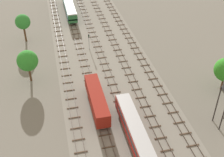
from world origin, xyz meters
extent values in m
plane|color=slate|center=(0.00, 56.00, 0.00)|extent=(480.00, 480.00, 0.00)
cube|color=gray|center=(0.00, 56.00, 0.00)|extent=(23.65, 176.00, 0.01)
cube|color=#47382D|center=(-10.54, 57.00, 0.22)|extent=(0.07, 126.00, 0.15)
cube|color=#47382D|center=(-9.11, 57.00, 0.22)|extent=(0.07, 126.00, 0.15)
cube|color=brown|center=(-9.83, 25.50, 0.07)|extent=(2.40, 0.22, 0.14)
cube|color=brown|center=(-9.83, 28.50, 0.07)|extent=(2.40, 0.22, 0.14)
cube|color=brown|center=(-9.83, 31.50, 0.07)|extent=(2.40, 0.22, 0.14)
cube|color=brown|center=(-9.83, 34.50, 0.07)|extent=(2.40, 0.22, 0.14)
cube|color=brown|center=(-9.83, 37.50, 0.07)|extent=(2.40, 0.22, 0.14)
cube|color=brown|center=(-9.83, 40.50, 0.07)|extent=(2.40, 0.22, 0.14)
cube|color=brown|center=(-9.83, 43.50, 0.07)|extent=(2.40, 0.22, 0.14)
cube|color=brown|center=(-9.83, 46.50, 0.07)|extent=(2.40, 0.22, 0.14)
cube|color=brown|center=(-9.83, 49.50, 0.07)|extent=(2.40, 0.22, 0.14)
cube|color=brown|center=(-9.83, 52.50, 0.07)|extent=(2.40, 0.22, 0.14)
cube|color=brown|center=(-9.83, 55.50, 0.07)|extent=(2.40, 0.22, 0.14)
cube|color=brown|center=(-9.83, 58.50, 0.07)|extent=(2.40, 0.22, 0.14)
cube|color=brown|center=(-9.83, 61.50, 0.07)|extent=(2.40, 0.22, 0.14)
cube|color=brown|center=(-9.83, 64.50, 0.07)|extent=(2.40, 0.22, 0.14)
cube|color=brown|center=(-9.83, 67.50, 0.07)|extent=(2.40, 0.22, 0.14)
cube|color=brown|center=(-9.83, 70.50, 0.07)|extent=(2.40, 0.22, 0.14)
cube|color=brown|center=(-9.83, 73.50, 0.07)|extent=(2.40, 0.22, 0.14)
cube|color=brown|center=(-9.83, 76.50, 0.07)|extent=(2.40, 0.22, 0.14)
cube|color=brown|center=(-9.83, 79.50, 0.07)|extent=(2.40, 0.22, 0.14)
cube|color=brown|center=(-9.83, 82.50, 0.07)|extent=(2.40, 0.22, 0.14)
cube|color=brown|center=(-9.83, 85.50, 0.07)|extent=(2.40, 0.22, 0.14)
cube|color=brown|center=(-9.83, 88.50, 0.07)|extent=(2.40, 0.22, 0.14)
cube|color=brown|center=(-9.83, 91.50, 0.07)|extent=(2.40, 0.22, 0.14)
cube|color=brown|center=(-9.83, 94.50, 0.07)|extent=(2.40, 0.22, 0.14)
cube|color=brown|center=(-9.83, 97.50, 0.07)|extent=(2.40, 0.22, 0.14)
cube|color=brown|center=(-9.83, 100.50, 0.07)|extent=(2.40, 0.22, 0.14)
cube|color=#47382D|center=(-5.63, 57.00, 0.22)|extent=(0.07, 126.00, 0.15)
cube|color=#47382D|center=(-4.20, 57.00, 0.22)|extent=(0.07, 126.00, 0.15)
cube|color=brown|center=(-4.91, 25.50, 0.07)|extent=(2.40, 0.22, 0.14)
cube|color=brown|center=(-4.91, 28.50, 0.07)|extent=(2.40, 0.22, 0.14)
cube|color=brown|center=(-4.91, 31.50, 0.07)|extent=(2.40, 0.22, 0.14)
cube|color=brown|center=(-4.91, 34.50, 0.07)|extent=(2.40, 0.22, 0.14)
cube|color=brown|center=(-4.91, 37.50, 0.07)|extent=(2.40, 0.22, 0.14)
cube|color=brown|center=(-4.91, 40.50, 0.07)|extent=(2.40, 0.22, 0.14)
cube|color=brown|center=(-4.91, 43.50, 0.07)|extent=(2.40, 0.22, 0.14)
cube|color=brown|center=(-4.91, 46.50, 0.07)|extent=(2.40, 0.22, 0.14)
cube|color=brown|center=(-4.91, 49.50, 0.07)|extent=(2.40, 0.22, 0.14)
cube|color=brown|center=(-4.91, 52.50, 0.07)|extent=(2.40, 0.22, 0.14)
cube|color=brown|center=(-4.91, 55.50, 0.07)|extent=(2.40, 0.22, 0.14)
cube|color=brown|center=(-4.91, 58.50, 0.07)|extent=(2.40, 0.22, 0.14)
cube|color=brown|center=(-4.91, 61.50, 0.07)|extent=(2.40, 0.22, 0.14)
cube|color=brown|center=(-4.91, 64.50, 0.07)|extent=(2.40, 0.22, 0.14)
cube|color=brown|center=(-4.91, 67.50, 0.07)|extent=(2.40, 0.22, 0.14)
cube|color=brown|center=(-4.91, 70.50, 0.07)|extent=(2.40, 0.22, 0.14)
cube|color=brown|center=(-4.91, 73.50, 0.07)|extent=(2.40, 0.22, 0.14)
cube|color=brown|center=(-4.91, 76.50, 0.07)|extent=(2.40, 0.22, 0.14)
cube|color=brown|center=(-4.91, 79.50, 0.07)|extent=(2.40, 0.22, 0.14)
cube|color=brown|center=(-4.91, 82.50, 0.07)|extent=(2.40, 0.22, 0.14)
cube|color=brown|center=(-4.91, 85.50, 0.07)|extent=(2.40, 0.22, 0.14)
cube|color=brown|center=(-4.91, 88.50, 0.07)|extent=(2.40, 0.22, 0.14)
cube|color=brown|center=(-4.91, 91.50, 0.07)|extent=(2.40, 0.22, 0.14)
cube|color=brown|center=(-4.91, 94.50, 0.07)|extent=(2.40, 0.22, 0.14)
cube|color=brown|center=(-4.91, 97.50, 0.07)|extent=(2.40, 0.22, 0.14)
cube|color=#47382D|center=(-0.72, 57.00, 0.22)|extent=(0.07, 126.00, 0.15)
cube|color=#47382D|center=(0.72, 57.00, 0.22)|extent=(0.07, 126.00, 0.15)
cube|color=brown|center=(0.00, 22.50, 0.07)|extent=(2.40, 0.22, 0.14)
cube|color=brown|center=(0.00, 25.50, 0.07)|extent=(2.40, 0.22, 0.14)
cube|color=brown|center=(0.00, 28.50, 0.07)|extent=(2.40, 0.22, 0.14)
cube|color=brown|center=(0.00, 31.50, 0.07)|extent=(2.40, 0.22, 0.14)
cube|color=brown|center=(0.00, 34.50, 0.07)|extent=(2.40, 0.22, 0.14)
cube|color=brown|center=(0.00, 37.50, 0.07)|extent=(2.40, 0.22, 0.14)
cube|color=brown|center=(0.00, 40.50, 0.07)|extent=(2.40, 0.22, 0.14)
cube|color=brown|center=(0.00, 43.50, 0.07)|extent=(2.40, 0.22, 0.14)
cube|color=brown|center=(0.00, 46.50, 0.07)|extent=(2.40, 0.22, 0.14)
cube|color=brown|center=(0.00, 49.50, 0.07)|extent=(2.40, 0.22, 0.14)
cube|color=brown|center=(0.00, 52.50, 0.07)|extent=(2.40, 0.22, 0.14)
cube|color=brown|center=(0.00, 55.50, 0.07)|extent=(2.40, 0.22, 0.14)
cube|color=brown|center=(0.00, 58.50, 0.07)|extent=(2.40, 0.22, 0.14)
cube|color=brown|center=(0.00, 61.50, 0.07)|extent=(2.40, 0.22, 0.14)
cube|color=brown|center=(0.00, 64.50, 0.07)|extent=(2.40, 0.22, 0.14)
cube|color=brown|center=(0.00, 67.50, 0.07)|extent=(2.40, 0.22, 0.14)
cube|color=brown|center=(0.00, 70.50, 0.07)|extent=(2.40, 0.22, 0.14)
cube|color=brown|center=(0.00, 73.50, 0.07)|extent=(2.40, 0.22, 0.14)
cube|color=brown|center=(0.00, 76.50, 0.07)|extent=(2.40, 0.22, 0.14)
cube|color=brown|center=(0.00, 79.50, 0.07)|extent=(2.40, 0.22, 0.14)
cube|color=brown|center=(0.00, 82.50, 0.07)|extent=(2.40, 0.22, 0.14)
cube|color=brown|center=(0.00, 85.50, 0.07)|extent=(2.40, 0.22, 0.14)
cube|color=brown|center=(0.00, 88.50, 0.07)|extent=(2.40, 0.22, 0.14)
cube|color=brown|center=(0.00, 91.50, 0.07)|extent=(2.40, 0.22, 0.14)
cube|color=brown|center=(0.00, 94.50, 0.07)|extent=(2.40, 0.22, 0.14)
cube|color=brown|center=(0.00, 97.50, 0.07)|extent=(2.40, 0.22, 0.14)
cube|color=#47382D|center=(4.20, 57.00, 0.22)|extent=(0.07, 126.00, 0.15)
cube|color=#47382D|center=(5.63, 57.00, 0.22)|extent=(0.07, 126.00, 0.15)
cube|color=brown|center=(4.91, 22.50, 0.07)|extent=(2.40, 0.22, 0.14)
cube|color=brown|center=(4.91, 25.50, 0.07)|extent=(2.40, 0.22, 0.14)
cube|color=brown|center=(4.91, 28.50, 0.07)|extent=(2.40, 0.22, 0.14)
cube|color=brown|center=(4.91, 31.50, 0.07)|extent=(2.40, 0.22, 0.14)
cube|color=brown|center=(4.91, 34.50, 0.07)|extent=(2.40, 0.22, 0.14)
cube|color=brown|center=(4.91, 37.50, 0.07)|extent=(2.40, 0.22, 0.14)
cube|color=brown|center=(4.91, 40.50, 0.07)|extent=(2.40, 0.22, 0.14)
cube|color=brown|center=(4.91, 43.50, 0.07)|extent=(2.40, 0.22, 0.14)
cube|color=brown|center=(4.91, 46.50, 0.07)|extent=(2.40, 0.22, 0.14)
cube|color=brown|center=(4.91, 49.50, 0.07)|extent=(2.40, 0.22, 0.14)
cube|color=brown|center=(4.91, 52.50, 0.07)|extent=(2.40, 0.22, 0.14)
cube|color=brown|center=(4.91, 55.50, 0.07)|extent=(2.40, 0.22, 0.14)
cube|color=brown|center=(4.91, 58.50, 0.07)|extent=(2.40, 0.22, 0.14)
cube|color=brown|center=(4.91, 61.50, 0.07)|extent=(2.40, 0.22, 0.14)
cube|color=brown|center=(4.91, 64.50, 0.07)|extent=(2.40, 0.22, 0.14)
cube|color=brown|center=(4.91, 67.50, 0.07)|extent=(2.40, 0.22, 0.14)
cube|color=brown|center=(4.91, 70.50, 0.07)|extent=(2.40, 0.22, 0.14)
cube|color=brown|center=(4.91, 73.50, 0.07)|extent=(2.40, 0.22, 0.14)
cube|color=brown|center=(4.91, 76.50, 0.07)|extent=(2.40, 0.22, 0.14)
cube|color=brown|center=(4.91, 79.50, 0.07)|extent=(2.40, 0.22, 0.14)
cube|color=brown|center=(4.91, 82.50, 0.07)|extent=(2.40, 0.22, 0.14)
cube|color=brown|center=(4.91, 85.50, 0.07)|extent=(2.40, 0.22, 0.14)
cube|color=brown|center=(4.91, 88.50, 0.07)|extent=(2.40, 0.22, 0.14)
cube|color=brown|center=(4.91, 91.50, 0.07)|extent=(2.40, 0.22, 0.14)
cube|color=brown|center=(4.91, 94.50, 0.07)|extent=(2.40, 0.22, 0.14)
cube|color=#47382D|center=(9.11, 57.00, 0.22)|extent=(0.07, 126.00, 0.15)
cube|color=#47382D|center=(10.54, 57.00, 0.22)|extent=(0.07, 126.00, 0.15)
cube|color=brown|center=(9.83, 22.50, 0.07)|extent=(2.40, 0.22, 0.14)
cube|color=brown|center=(9.83, 25.50, 0.07)|extent=(2.40, 0.22, 0.14)
cube|color=brown|center=(9.83, 28.50, 0.07)|extent=(2.40, 0.22, 0.14)
cube|color=brown|center=(9.83, 31.50, 0.07)|extent=(2.40, 0.22, 0.14)
cube|color=brown|center=(9.83, 34.50, 0.07)|extent=(2.40, 0.22, 0.14)
cube|color=brown|center=(9.83, 37.50, 0.07)|extent=(2.40, 0.22, 0.14)
cube|color=brown|center=(9.83, 40.50, 0.07)|extent=(2.40, 0.22, 0.14)
cube|color=brown|center=(9.83, 43.50, 0.07)|extent=(2.40, 0.22, 0.14)
cube|color=brown|center=(9.83, 46.50, 0.07)|extent=(2.40, 0.22, 0.14)
cube|color=brown|center=(9.83, 49.50, 0.07)|extent=(2.40, 0.22, 0.14)
cube|color=brown|center=(9.83, 52.50, 0.07)|extent=(2.40, 0.22, 0.14)
cube|color=brown|center=(9.83, 55.50, 0.07)|extent=(2.40, 0.22, 0.14)
cube|color=brown|center=(9.83, 58.50, 0.07)|extent=(2.40, 0.22, 0.14)
cube|color=brown|center=(9.83, 61.50, 0.07)|extent=(2.40, 0.22, 0.14)
cube|color=brown|center=(9.83, 64.50, 0.07)|extent=(2.40, 0.22, 0.14)
cube|color=brown|center=(9.83, 67.50, 0.07)|extent=(2.40, 0.22, 0.14)
cube|color=brown|center=(9.83, 70.50, 0.07)|extent=(2.40, 0.22, 0.14)
cube|color=brown|center=(9.83, 73.50, 0.07)|extent=(2.40, 0.22, 0.14)
cube|color=brown|center=(9.83, 76.50, 0.07)|extent=(2.40, 0.22, 0.14)
cube|color=brown|center=(9.83, 79.50, 0.07)|extent=(2.40, 0.22, 0.14)
cube|color=brown|center=(9.83, 82.50, 0.07)|extent=(2.40, 0.22, 0.14)
cube|color=brown|center=(9.83, 85.50, 0.07)|extent=(2.40, 0.22, 0.14)
cube|color=brown|center=(9.83, 88.50, 0.07)|extent=(2.40, 0.22, 0.14)
cube|color=brown|center=(9.83, 91.50, 0.07)|extent=(2.40, 0.22, 0.14)
cube|color=brown|center=(9.83, 94.50, 0.07)|extent=(2.40, 0.22, 0.14)
cube|color=maroon|center=(0.00, 24.74, 2.43)|extent=(2.90, 20.00, 2.60)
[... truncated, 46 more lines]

